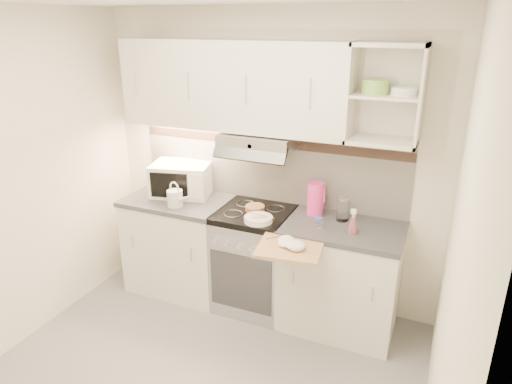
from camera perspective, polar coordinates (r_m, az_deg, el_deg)
room_shell at (r=2.93m, az=-5.85°, el=5.53°), size 3.04×2.84×2.52m
base_cabinet_left at (r=4.32m, az=-9.41°, el=-6.61°), size 0.90×0.60×0.86m
worktop_left at (r=4.13m, az=-9.77°, el=-1.04°), size 0.92×0.62×0.04m
base_cabinet_right at (r=3.80m, az=10.46°, el=-10.66°), size 0.90×0.60×0.86m
worktop_right at (r=3.59m, az=10.92°, el=-4.51°), size 0.92×0.62×0.04m
electric_range at (r=3.99m, az=-0.16°, el=-8.37°), size 0.60×0.60×0.90m
microwave at (r=4.18m, az=-9.28°, el=1.63°), size 0.59×0.49×0.29m
watering_can at (r=3.92m, az=-10.02°, el=-0.70°), size 0.25×0.14×0.22m
plate_stack at (r=3.59m, az=0.29°, el=-3.41°), size 0.23×0.23×0.05m
bread_loaf at (r=3.80m, az=-0.13°, el=-2.01°), size 0.16×0.16×0.04m
pink_pitcher at (r=3.72m, az=7.46°, el=-0.81°), size 0.14×0.13×0.27m
glass_jar at (r=3.65m, az=10.79°, el=-2.07°), size 0.10×0.10×0.19m
spice_jar at (r=3.52m, az=7.83°, el=-3.80°), size 0.05×0.05×0.08m
spray_bottle at (r=3.46m, az=12.05°, el=-3.83°), size 0.08×0.08×0.21m
cutting_board at (r=3.27m, az=4.27°, el=-6.93°), size 0.50×0.46×0.02m
dish_towel at (r=3.23m, az=4.59°, el=-6.48°), size 0.28×0.26×0.06m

